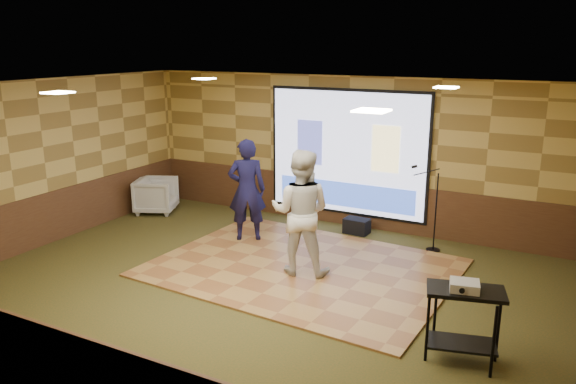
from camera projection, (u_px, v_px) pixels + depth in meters
The scene contains 18 objects.
ground at pixel (260, 288), 8.55m from camera, with size 9.00×9.00×0.00m, color #303B1A.
room_shell at pixel (258, 153), 8.00m from camera, with size 9.04×7.04×3.02m.
wainscot_back at pixel (346, 202), 11.40m from camera, with size 9.00×0.04×0.95m, color #482918.
wainscot_front at pixel (78, 377), 5.44m from camera, with size 9.00×0.04×0.95m, color #482918.
wainscot_left at pixel (52, 217), 10.43m from camera, with size 0.04×7.00×0.95m, color #482918.
projector_screen at pixel (347, 154), 11.10m from camera, with size 3.32×0.06×2.52m.
downlight_nw at pixel (204, 79), 10.30m from camera, with size 0.32×0.32×0.02m, color #F4E5B7.
downlight_ne at pixel (446, 87), 8.33m from camera, with size 0.32×0.32×0.02m, color #F4E5B7.
downlight_sw at pixel (58, 93), 7.48m from camera, with size 0.32×0.32×0.02m, color #F4E5B7.
downlight_se at pixel (372, 111), 5.51m from camera, with size 0.32×0.32×0.02m, color #F4E5B7.
dance_floor at pixel (302, 268), 9.27m from camera, with size 4.70×3.58×0.03m, color #A8793D.
player_left at pixel (247, 190), 10.34m from camera, with size 0.69×0.46×1.90m, color #14123A.
player_right at pixel (301, 212), 8.81m from camera, with size 0.97×0.76×2.01m, color silver.
av_table at pixel (464, 312), 6.43m from camera, with size 0.87×0.46×0.91m.
projector at pixel (465, 286), 6.32m from camera, with size 0.32×0.27×0.11m, color silver.
mic_stand at pixel (432, 224), 9.98m from camera, with size 0.60×0.25×1.54m.
banquet_chair at pixel (156, 195), 12.26m from camera, with size 0.81×0.84×0.76m, color gray.
duffel_bag at pixel (357, 226), 10.95m from camera, with size 0.47×0.32×0.30m, color black.
Camera 1 is at (4.04, -6.78, 3.62)m, focal length 35.00 mm.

